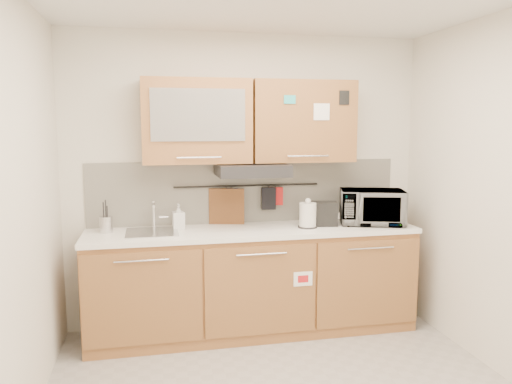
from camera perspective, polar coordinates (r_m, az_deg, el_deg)
name	(u,v)px	position (r m, az deg, el deg)	size (l,w,h in m)	color
wall_back	(246,181)	(4.52, -1.10, 1.31)	(3.20, 3.20, 0.00)	silver
wall_left	(12,217)	(3.05, -26.16, -2.62)	(3.00, 3.00, 0.00)	silver
base_cabinet	(253,287)	(4.41, -0.30, -10.75)	(2.80, 0.64, 0.88)	#AB703C
countertop	(253,231)	(4.28, -0.30, -4.47)	(2.82, 0.62, 0.04)	white
backsplash	(247,192)	(4.52, -1.07, 0.04)	(2.80, 0.02, 0.56)	silver
upper_cabinets	(250,121)	(4.31, -0.74, 8.07)	(1.82, 0.37, 0.70)	#AB703C
range_hood	(252,170)	(4.26, -0.47, 2.55)	(0.60, 0.46, 0.10)	black
sink	(152,232)	(4.21, -11.78, -4.51)	(0.42, 0.40, 0.26)	silver
utensil_rail	(247,186)	(4.47, -0.98, 0.73)	(0.02, 0.02, 1.30)	black
utensil_crock	(106,224)	(4.30, -16.76, -3.53)	(0.13, 0.13, 0.27)	silver
kettle	(308,216)	(4.33, 5.94, -2.73)	(0.19, 0.18, 0.26)	silver
toaster	(321,213)	(4.44, 7.47, -2.44)	(0.30, 0.21, 0.21)	black
microwave	(372,207)	(4.57, 13.10, -1.68)	(0.55, 0.37, 0.31)	#999999
soap_bottle	(179,216)	(4.30, -8.84, -2.77)	(0.10, 0.10, 0.22)	#999999
cutting_board	(227,210)	(4.46, -3.37, -2.09)	(0.31, 0.02, 0.39)	brown
oven_mitt	(231,199)	(4.45, -2.82, -0.81)	(0.11, 0.03, 0.19)	navy
dark_pouch	(269,198)	(4.51, 1.46, -0.75)	(0.13, 0.04, 0.20)	black
pot_holder	(276,196)	(4.53, 2.26, -0.48)	(0.13, 0.02, 0.16)	#AF1718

